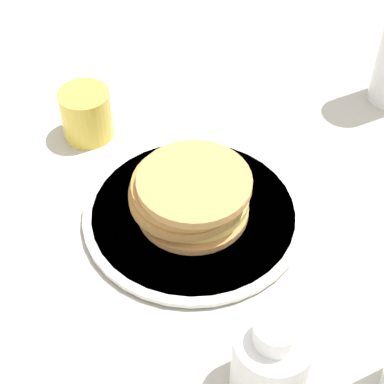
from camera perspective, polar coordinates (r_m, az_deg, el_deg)
The scene contains 5 objects.
ground_plane at distance 0.88m, azimuth 1.36°, elevation -1.66°, with size 4.00×4.00×0.00m, color #BCB7AD.
plate at distance 0.87m, azimuth -0.00°, elevation -1.80°, with size 0.30×0.30×0.01m.
pancake_stack at distance 0.84m, azimuth -0.13°, elevation -0.13°, with size 0.16×0.16×0.06m.
juice_glass at distance 0.98m, azimuth -9.37°, elevation 6.86°, with size 0.08×0.08×0.08m.
cream_jug at distance 0.70m, azimuth 7.00°, elevation -14.65°, with size 0.08×0.08×0.12m.
Camera 1 is at (-0.49, 0.33, 0.66)m, focal length 60.00 mm.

